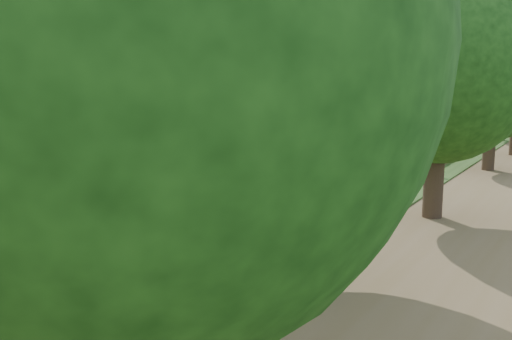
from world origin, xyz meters
The scene contains 11 objects.
ground centered at (0.00, 0.00, 0.00)m, with size 320.00×320.00×0.00m, color #2D4C19.
trackbed centered at (2.00, 60.00, 0.07)m, with size 9.50×170.00×0.28m.
platform centered at (-5.20, 16.00, 0.19)m, with size 6.40×68.00×0.38m, color gray.
yellow_stripe centered at (-2.35, 16.00, 0.39)m, with size 0.55×68.00×0.01m, color gold.
station_building centered at (-14.00, 30.00, 4.09)m, with size 8.60×6.60×8.00m.
signal_gantry centered at (2.47, 54.99, 4.82)m, with size 8.40×0.38×6.20m.
trees_behind_platform centered at (-11.17, 20.67, 4.53)m, with size 7.82×53.32×7.21m.
train centered at (0.00, 59.84, 2.17)m, with size 2.86×114.84×4.20m.
lamppost_far centered at (-3.78, 15.36, 2.14)m, with size 0.39×0.39×3.94m.
signal_platform centered at (-2.90, 7.93, 3.68)m, with size 0.31×0.25×5.37m.
signal_farside centered at (6.20, 17.79, 3.87)m, with size 0.34×0.27×6.14m.
Camera 1 is at (15.93, -12.58, 8.05)m, focal length 40.00 mm.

